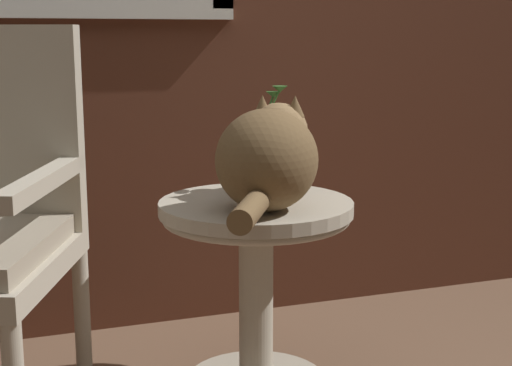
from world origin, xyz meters
name	(u,v)px	position (x,y,z in m)	size (l,w,h in m)	color
wicker_side_table	(256,262)	(0.24, 0.06, 0.38)	(0.53, 0.53, 0.55)	#B2A893
cat	(269,156)	(0.24, -0.02, 0.69)	(0.38, 0.56, 0.28)	brown
pewter_vase_with_ivy	(262,159)	(0.30, 0.20, 0.64)	(0.13, 0.11, 0.30)	#99999E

